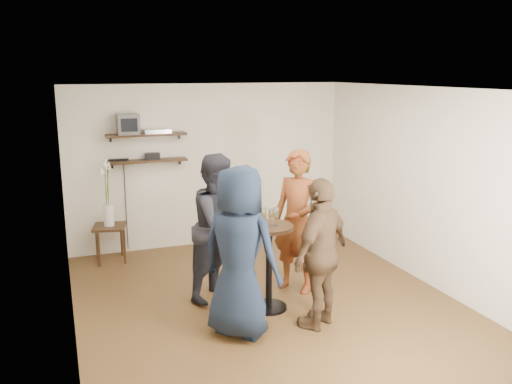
% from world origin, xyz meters
% --- Properties ---
extents(room, '(4.58, 5.08, 2.68)m').
position_xyz_m(room, '(0.00, 0.00, 1.30)').
color(room, '#4A2F18').
rests_on(room, ground).
extents(shelf_upper, '(1.20, 0.25, 0.04)m').
position_xyz_m(shelf_upper, '(-1.00, 2.38, 1.85)').
color(shelf_upper, black).
rests_on(shelf_upper, room).
extents(shelf_lower, '(1.20, 0.25, 0.04)m').
position_xyz_m(shelf_lower, '(-1.00, 2.38, 1.45)').
color(shelf_lower, black).
rests_on(shelf_lower, room).
extents(crt_monitor, '(0.32, 0.30, 0.30)m').
position_xyz_m(crt_monitor, '(-1.27, 2.38, 2.02)').
color(crt_monitor, '#59595B').
rests_on(crt_monitor, shelf_upper).
extents(dvd_deck, '(0.40, 0.24, 0.06)m').
position_xyz_m(dvd_deck, '(-0.84, 2.38, 1.90)').
color(dvd_deck, silver).
rests_on(dvd_deck, shelf_upper).
extents(radio, '(0.22, 0.10, 0.10)m').
position_xyz_m(radio, '(-0.92, 2.38, 1.52)').
color(radio, black).
rests_on(radio, shelf_lower).
extents(power_strip, '(0.30, 0.05, 0.03)m').
position_xyz_m(power_strip, '(-1.43, 2.42, 1.48)').
color(power_strip, black).
rests_on(power_strip, shelf_lower).
extents(side_table, '(0.55, 0.55, 0.55)m').
position_xyz_m(side_table, '(-1.64, 2.15, 0.46)').
color(side_table, black).
rests_on(side_table, room).
extents(vase_lilies, '(0.20, 0.21, 1.04)m').
position_xyz_m(vase_lilies, '(-1.64, 2.15, 0.88)').
color(vase_lilies, white).
rests_on(vase_lilies, side_table).
extents(drinks_table, '(0.57, 0.57, 1.04)m').
position_xyz_m(drinks_table, '(-0.04, -0.23, 0.67)').
color(drinks_table, black).
rests_on(drinks_table, room).
extents(wine_glass_fl, '(0.07, 0.07, 0.21)m').
position_xyz_m(wine_glass_fl, '(-0.12, -0.26, 1.19)').
color(wine_glass_fl, silver).
rests_on(wine_glass_fl, drinks_table).
extents(wine_glass_fr, '(0.07, 0.07, 0.21)m').
position_xyz_m(wine_glass_fr, '(0.03, -0.26, 1.19)').
color(wine_glass_fr, silver).
rests_on(wine_glass_fr, drinks_table).
extents(wine_glass_bl, '(0.07, 0.07, 0.20)m').
position_xyz_m(wine_glass_bl, '(-0.08, -0.15, 1.18)').
color(wine_glass_bl, silver).
rests_on(wine_glass_bl, drinks_table).
extents(wine_glass_br, '(0.06, 0.06, 0.19)m').
position_xyz_m(wine_glass_br, '(-0.02, -0.22, 1.17)').
color(wine_glass_br, silver).
rests_on(wine_glass_br, drinks_table).
extents(person_plaid, '(0.76, 0.80, 1.84)m').
position_xyz_m(person_plaid, '(0.52, 0.20, 0.92)').
color(person_plaid, red).
rests_on(person_plaid, room).
extents(person_dark, '(1.13, 1.09, 1.83)m').
position_xyz_m(person_dark, '(-0.47, 0.33, 0.91)').
color(person_dark, black).
rests_on(person_dark, room).
extents(person_navy, '(1.05, 1.07, 1.86)m').
position_xyz_m(person_navy, '(-0.56, -0.70, 0.93)').
color(person_navy, black).
rests_on(person_navy, room).
extents(person_brown, '(1.06, 0.88, 1.69)m').
position_xyz_m(person_brown, '(0.34, -0.82, 0.84)').
color(person_brown, '#4B3420').
rests_on(person_brown, room).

